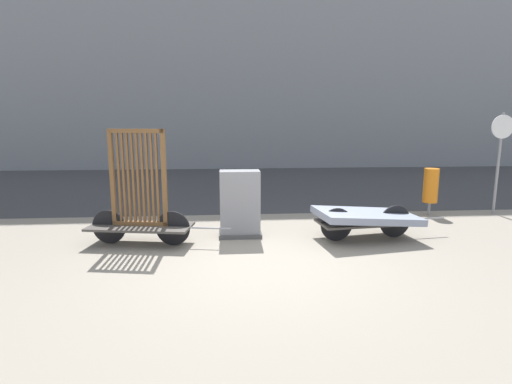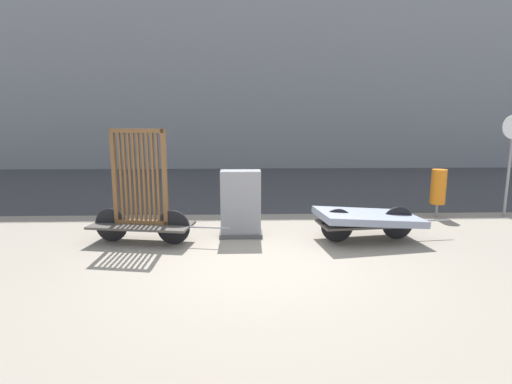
{
  "view_description": "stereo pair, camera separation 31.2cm",
  "coord_description": "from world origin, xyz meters",
  "px_view_note": "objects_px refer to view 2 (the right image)",
  "views": [
    {
      "loc": [
        -0.54,
        -5.65,
        2.11
      ],
      "look_at": [
        0.0,
        1.15,
        0.89
      ],
      "focal_mm": 28.0,
      "sensor_mm": 36.0,
      "label": 1
    },
    {
      "loc": [
        -0.23,
        -5.67,
        2.11
      ],
      "look_at": [
        0.0,
        1.15,
        0.89
      ],
      "focal_mm": 28.0,
      "sensor_mm": 36.0,
      "label": 2
    }
  ],
  "objects_px": {
    "utility_cabinet": "(241,206)",
    "trash_bin": "(438,187)",
    "bike_cart_with_mattress": "(368,219)",
    "sign_post": "(511,150)",
    "bike_cart_with_bedframe": "(141,206)"
  },
  "relations": [
    {
      "from": "bike_cart_with_bedframe",
      "to": "bike_cart_with_mattress",
      "type": "xyz_separation_m",
      "value": [
        3.99,
        0.0,
        -0.25
      ]
    },
    {
      "from": "utility_cabinet",
      "to": "bike_cart_with_mattress",
      "type": "bearing_deg",
      "value": -8.71
    },
    {
      "from": "bike_cart_with_bedframe",
      "to": "bike_cart_with_mattress",
      "type": "height_order",
      "value": "bike_cart_with_bedframe"
    },
    {
      "from": "bike_cart_with_mattress",
      "to": "utility_cabinet",
      "type": "height_order",
      "value": "utility_cabinet"
    },
    {
      "from": "bike_cart_with_bedframe",
      "to": "utility_cabinet",
      "type": "relative_size",
      "value": 2.02
    },
    {
      "from": "bike_cart_with_bedframe",
      "to": "utility_cabinet",
      "type": "bearing_deg",
      "value": 21.25
    },
    {
      "from": "sign_post",
      "to": "bike_cart_with_mattress",
      "type": "bearing_deg",
      "value": -154.58
    },
    {
      "from": "bike_cart_with_bedframe",
      "to": "trash_bin",
      "type": "distance_m",
      "value": 6.34
    },
    {
      "from": "utility_cabinet",
      "to": "sign_post",
      "type": "distance_m",
      "value": 6.15
    },
    {
      "from": "utility_cabinet",
      "to": "trash_bin",
      "type": "relative_size",
      "value": 1.16
    },
    {
      "from": "utility_cabinet",
      "to": "sign_post",
      "type": "xyz_separation_m",
      "value": [
        5.92,
        1.39,
        0.91
      ]
    },
    {
      "from": "bike_cart_with_mattress",
      "to": "sign_post",
      "type": "relative_size",
      "value": 1.09
    },
    {
      "from": "bike_cart_with_bedframe",
      "to": "sign_post",
      "type": "height_order",
      "value": "sign_post"
    },
    {
      "from": "bike_cart_with_bedframe",
      "to": "trash_bin",
      "type": "xyz_separation_m",
      "value": [
        6.1,
        1.75,
        0.01
      ]
    },
    {
      "from": "utility_cabinet",
      "to": "trash_bin",
      "type": "height_order",
      "value": "utility_cabinet"
    }
  ]
}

